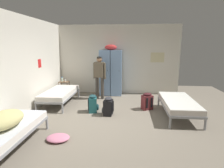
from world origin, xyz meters
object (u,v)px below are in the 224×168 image
at_px(bed_left_rear, 60,93).
at_px(lotion_bottle, 65,80).
at_px(water_bottle, 62,79).
at_px(backpack_black, 108,107).
at_px(shelf_unit, 64,87).
at_px(bedding_heap, 4,120).
at_px(locker_bank, 111,72).
at_px(person_traveler, 100,74).
at_px(bed_right, 178,103).
at_px(backpack_teal, 93,104).
at_px(clothes_pile_pink, 58,138).
at_px(backpack_maroon, 147,101).
at_px(bed_left_front, 5,131).

relative_size(bed_left_rear, lotion_bottle, 12.66).
xyz_separation_m(water_bottle, backpack_black, (2.14, -2.10, -0.40)).
bearing_deg(water_bottle, shelf_unit, -14.04).
relative_size(bedding_heap, water_bottle, 4.45).
height_order(locker_bank, shelf_unit, locker_bank).
bearing_deg(backpack_black, bedding_heap, -130.50).
height_order(bed_left_rear, backpack_black, backpack_black).
bearing_deg(person_traveler, bed_right, -31.33).
relative_size(bed_left_rear, bed_right, 1.00).
relative_size(backpack_teal, backpack_black, 1.00).
bearing_deg(backpack_black, person_traveler, 106.75).
bearing_deg(lotion_bottle, backpack_black, -45.68).
height_order(bed_right, backpack_teal, backpack_teal).
bearing_deg(locker_bank, clothes_pile_pink, -101.29).
relative_size(bed_left_rear, backpack_maroon, 3.45).
relative_size(bed_left_front, backpack_black, 3.45).
bearing_deg(clothes_pile_pink, water_bottle, 108.33).
distance_m(bed_right, backpack_black, 2.07).
bearing_deg(water_bottle, lotion_bottle, -21.80).
height_order(person_traveler, backpack_black, person_traveler).
bearing_deg(bed_left_front, water_bottle, 94.59).
bearing_deg(backpack_maroon, lotion_bottle, 156.06).
height_order(bed_left_rear, backpack_maroon, backpack_maroon).
distance_m(bedding_heap, backpack_teal, 2.65).
xyz_separation_m(locker_bank, clothes_pile_pink, (-0.78, -3.92, -0.92)).
bearing_deg(backpack_maroon, person_traveler, 147.92).
bearing_deg(backpack_teal, clothes_pile_pink, -103.44).
xyz_separation_m(shelf_unit, backpack_maroon, (3.27, -1.46, -0.09)).
xyz_separation_m(bed_left_rear, clothes_pile_pink, (0.89, -2.51, -0.33)).
relative_size(locker_bank, lotion_bottle, 13.80).
bearing_deg(water_bottle, bed_left_front, -85.41).
relative_size(locker_bank, clothes_pile_pink, 4.09).
bearing_deg(shelf_unit, bedding_heap, -85.91).
bearing_deg(lotion_bottle, backpack_teal, -50.47).
bearing_deg(bed_right, person_traveler, 148.67).
distance_m(bed_left_rear, water_bottle, 1.26).
bearing_deg(bed_right, bed_left_rear, 168.58).
relative_size(person_traveler, backpack_teal, 2.96).
bearing_deg(backpack_maroon, clothes_pile_pink, -133.77).
bearing_deg(clothes_pile_pink, backpack_black, 59.96).
distance_m(lotion_bottle, backpack_maroon, 3.52).
height_order(water_bottle, backpack_maroon, water_bottle).
height_order(locker_bank, bed_left_front, locker_bank).
height_order(bed_left_front, person_traveler, person_traveler).
distance_m(bed_left_rear, backpack_teal, 1.50).
bearing_deg(bedding_heap, locker_bank, 69.67).
height_order(locker_bank, bed_left_rear, locker_bank).
relative_size(water_bottle, backpack_black, 0.36).
bearing_deg(bed_left_rear, lotion_bottle, 99.06).
distance_m(locker_bank, clothes_pile_pink, 4.10).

